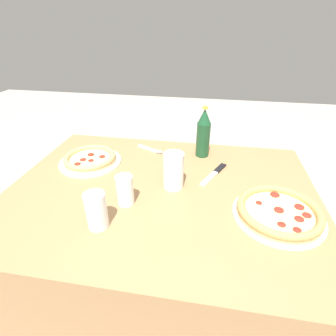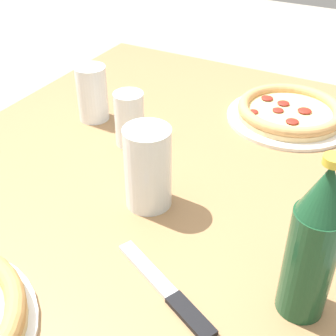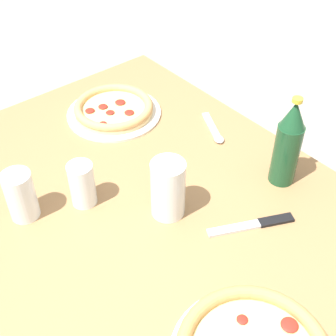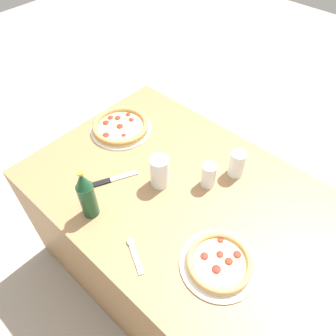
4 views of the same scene
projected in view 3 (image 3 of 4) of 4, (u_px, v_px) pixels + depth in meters
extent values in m
cube|color=#997047|center=(151.00, 292.00, 1.38)|extent=(1.23, 0.92, 0.73)
ellipsoid|color=maroon|center=(288.00, 326.00, 0.87)|extent=(0.03, 0.03, 0.01)
ellipsoid|color=maroon|center=(242.00, 319.00, 0.88)|extent=(0.02, 0.02, 0.00)
cylinder|color=silver|center=(114.00, 113.00, 1.43)|extent=(0.29, 0.29, 0.01)
cylinder|color=#E5C689|center=(114.00, 110.00, 1.42)|extent=(0.24, 0.24, 0.01)
cylinder|color=#EACC7F|center=(114.00, 108.00, 1.42)|extent=(0.21, 0.21, 0.00)
torus|color=tan|center=(114.00, 107.00, 1.41)|extent=(0.24, 0.24, 0.02)
ellipsoid|color=maroon|center=(120.00, 102.00, 1.43)|extent=(0.03, 0.03, 0.01)
ellipsoid|color=maroon|center=(90.00, 111.00, 1.40)|extent=(0.03, 0.03, 0.01)
ellipsoid|color=maroon|center=(110.00, 112.00, 1.39)|extent=(0.03, 0.03, 0.01)
ellipsoid|color=maroon|center=(103.00, 124.00, 1.35)|extent=(0.02, 0.02, 0.01)
ellipsoid|color=maroon|center=(103.00, 107.00, 1.42)|extent=(0.03, 0.03, 0.01)
ellipsoid|color=maroon|center=(129.00, 112.00, 1.39)|extent=(0.03, 0.03, 0.01)
cylinder|color=white|center=(168.00, 189.00, 1.08)|extent=(0.08, 0.08, 0.15)
cylinder|color=silver|center=(168.00, 195.00, 1.09)|extent=(0.07, 0.07, 0.10)
cylinder|color=white|center=(21.00, 195.00, 1.08)|extent=(0.07, 0.07, 0.13)
cylinder|color=maroon|center=(22.00, 199.00, 1.09)|extent=(0.06, 0.06, 0.10)
cylinder|color=white|center=(82.00, 184.00, 1.11)|extent=(0.06, 0.06, 0.12)
cylinder|color=#F4A323|center=(83.00, 188.00, 1.12)|extent=(0.05, 0.05, 0.08)
cylinder|color=#194728|center=(286.00, 154.00, 1.16)|extent=(0.07, 0.07, 0.17)
cone|color=#194728|center=(294.00, 115.00, 1.08)|extent=(0.06, 0.06, 0.07)
cylinder|color=gold|center=(298.00, 100.00, 1.05)|extent=(0.02, 0.02, 0.01)
cube|color=black|center=(276.00, 220.00, 1.10)|extent=(0.06, 0.09, 0.01)
cube|color=silver|center=(234.00, 229.00, 1.08)|extent=(0.07, 0.12, 0.01)
cube|color=silver|center=(211.00, 125.00, 1.38)|extent=(0.12, 0.07, 0.01)
ellipsoid|color=silver|center=(219.00, 139.00, 1.33)|extent=(0.05, 0.04, 0.01)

